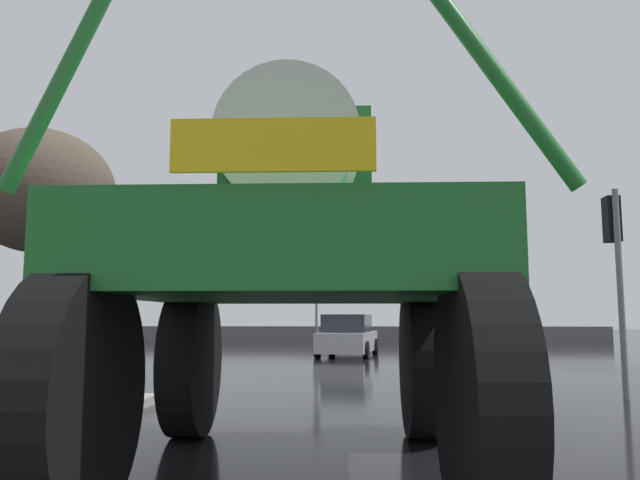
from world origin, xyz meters
TOP-DOWN VIEW (x-y plane):
  - ground_plane at (0.00, 18.00)m, footprint 120.00×120.00m
  - oversize_sprayer at (-0.70, 5.83)m, footprint 4.08×5.21m
  - sedan_ahead at (-0.65, 23.40)m, footprint 2.31×4.29m
  - traffic_signal_near_left at (-5.51, 11.59)m, footprint 0.24×0.54m
  - traffic_signal_near_right at (4.50, 11.59)m, footprint 0.24×0.54m
  - traffic_signal_far_left at (-2.03, 26.77)m, footprint 0.24×0.55m
  - traffic_signal_far_right at (4.31, 26.77)m, footprint 0.24×0.55m
  - bare_tree_left at (-8.66, 15.95)m, footprint 3.90×3.90m
  - roadside_barrier at (0.00, 36.77)m, footprint 27.57×0.24m

SIDE VIEW (x-z plane):
  - ground_plane at x=0.00m, z-range 0.00..0.00m
  - roadside_barrier at x=0.00m, z-range 0.00..0.90m
  - sedan_ahead at x=-0.65m, z-range -0.05..1.47m
  - oversize_sprayer at x=-0.70m, z-range -0.26..3.98m
  - traffic_signal_near_left at x=-5.51m, z-range 0.78..4.17m
  - traffic_signal_far_left at x=-2.03m, z-range 0.79..4.23m
  - traffic_signal_near_right at x=4.50m, z-range 0.85..4.58m
  - traffic_signal_far_right at x=4.31m, z-range 0.86..4.62m
  - bare_tree_left at x=-8.66m, z-range 1.53..7.96m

